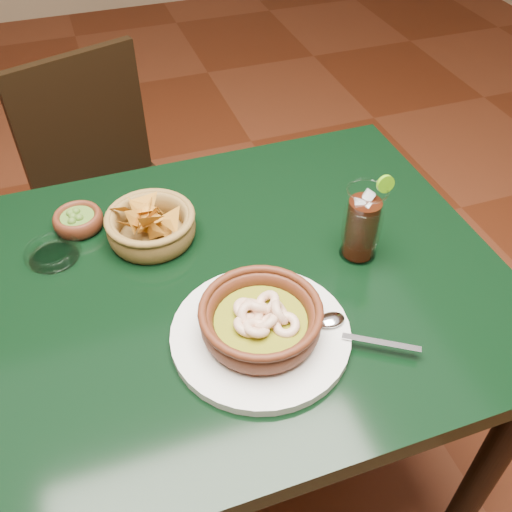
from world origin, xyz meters
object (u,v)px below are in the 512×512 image
object	(u,v)px
dining_table	(184,326)
shrimp_plate	(261,324)
cola_drink	(362,224)
dining_chair	(112,195)
chip_basket	(151,225)

from	to	relation	value
dining_table	shrimp_plate	distance (m)	0.23
shrimp_plate	cola_drink	bearing A→B (deg)	28.23
dining_chair	cola_drink	size ratio (longest dim) A/B	4.97
shrimp_plate	dining_table	bearing A→B (deg)	124.98
dining_table	shrimp_plate	world-z (taller)	shrimp_plate
shrimp_plate	chip_basket	xyz separation A→B (m)	(-0.12, 0.31, -0.00)
dining_table	dining_chair	world-z (taller)	dining_chair
shrimp_plate	chip_basket	world-z (taller)	chip_basket
dining_chair	chip_basket	xyz separation A→B (m)	(0.04, -0.54, 0.31)
dining_table	dining_chair	xyz separation A→B (m)	(-0.06, 0.70, -0.18)
dining_table	cola_drink	distance (m)	0.39
chip_basket	cola_drink	distance (m)	0.40
chip_basket	cola_drink	world-z (taller)	cola_drink
dining_table	cola_drink	bearing A→B (deg)	-2.92
dining_chair	shrimp_plate	size ratio (longest dim) A/B	2.27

